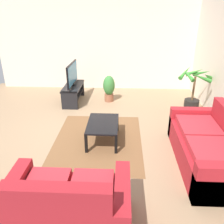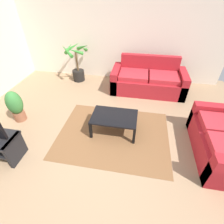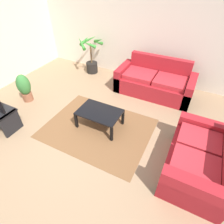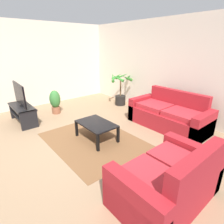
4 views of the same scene
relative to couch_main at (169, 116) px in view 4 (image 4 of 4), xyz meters
name	(u,v)px [view 4 (image 4 of 4)]	position (x,y,z in m)	size (l,w,h in m)	color
ground_plane	(72,141)	(-0.93, -2.28, -0.30)	(6.60, 6.60, 0.00)	#937556
wall_back	(159,68)	(-0.93, 0.72, 1.05)	(6.00, 0.06, 2.70)	beige
wall_left	(22,66)	(-3.93, -2.28, 1.05)	(0.06, 6.00, 2.70)	beige
couch_main	(169,116)	(0.00, 0.00, 0.00)	(1.96, 0.90, 0.90)	maroon
couch_loveseat	(168,181)	(1.35, -2.05, 0.00)	(0.90, 1.46, 0.90)	maroon
tv_stand	(23,112)	(-2.67, -2.78, 0.01)	(1.10, 0.45, 0.47)	black
tv	(20,94)	(-2.67, -2.78, 0.48)	(1.01, 0.10, 0.60)	black
coffee_table	(96,125)	(-0.64, -1.80, 0.04)	(0.89, 0.59, 0.39)	black
area_rug	(93,140)	(-0.64, -1.90, -0.30)	(2.20, 1.70, 0.01)	brown
potted_palm	(121,91)	(-2.12, 0.27, 0.20)	(0.81, 0.83, 1.11)	black
potted_plant_small	(55,101)	(-2.77, -1.81, 0.09)	(0.32, 0.32, 0.72)	brown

